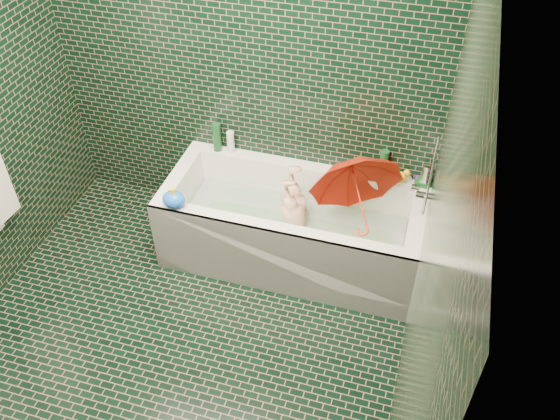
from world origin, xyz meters
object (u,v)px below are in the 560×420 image
(bath_toy, at_px, (174,199))
(child, at_px, (297,224))
(umbrella, at_px, (359,198))
(rubber_duck, at_px, (402,176))
(bathtub, at_px, (291,234))

(bath_toy, bearing_deg, child, 20.44)
(child, bearing_deg, umbrella, 95.88)
(rubber_duck, height_order, bath_toy, bath_toy)
(child, height_order, bath_toy, bath_toy)
(child, bearing_deg, rubber_duck, 121.32)
(bathtub, xyz_separation_m, rubber_duck, (0.65, 0.35, 0.38))
(umbrella, bearing_deg, rubber_duck, 37.31)
(bathtub, xyz_separation_m, child, (0.04, 0.01, 0.10))
(bathtub, distance_m, bath_toy, 0.85)
(bathtub, distance_m, rubber_duck, 0.83)
(child, distance_m, rubber_duck, 0.76)
(bath_toy, bearing_deg, rubber_duck, 23.25)
(bathtub, relative_size, bath_toy, 11.17)
(umbrella, bearing_deg, child, 166.53)
(child, relative_size, rubber_duck, 7.26)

